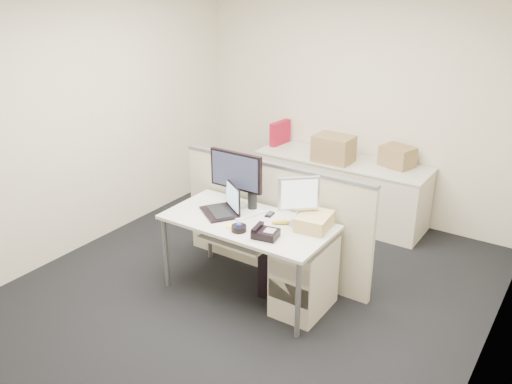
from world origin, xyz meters
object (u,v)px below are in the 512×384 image
Objects in this scene: monitor_main at (236,180)px; desk_phone at (266,234)px; desk at (248,227)px; laptop at (219,200)px.

monitor_main reaches higher than desk_phone.
monitor_main is at bearing 136.90° from desk_phone.
desk is 0.36m from desk_phone.
laptop is (-0.05, -0.20, -0.14)m from monitor_main.
monitor_main is at bearing 110.26° from laptop.
desk_phone is at bearing -33.29° from monitor_main.
desk_phone is at bearing -30.96° from desk.
laptop reaches higher than desk_phone.
laptop is at bearing -176.19° from desk.
laptop reaches higher than desk.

